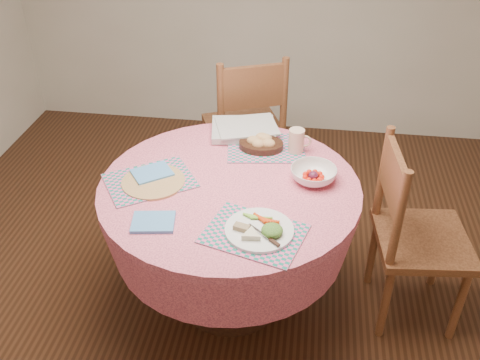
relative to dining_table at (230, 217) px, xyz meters
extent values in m
plane|color=#331C0F|center=(0.00, 0.00, -0.56)|extent=(4.00, 4.00, 0.00)
cylinder|color=pink|center=(0.00, 0.00, 0.17)|extent=(1.24, 1.24, 0.04)
cone|color=pink|center=(0.00, 0.00, 0.00)|extent=(1.24, 1.24, 0.30)
cylinder|color=black|center=(0.00, 0.00, -0.34)|extent=(0.14, 0.14, 0.44)
cylinder|color=black|center=(0.00, 0.00, -0.53)|extent=(0.56, 0.56, 0.06)
cube|color=brown|center=(0.94, 0.06, -0.09)|extent=(0.48, 0.50, 0.04)
cylinder|color=brown|center=(1.14, -0.11, -0.32)|extent=(0.05, 0.05, 0.47)
cylinder|color=brown|center=(1.10, 0.26, -0.32)|extent=(0.05, 0.05, 0.47)
cylinder|color=brown|center=(0.79, -0.15, -0.32)|extent=(0.05, 0.05, 0.47)
cylinder|color=brown|center=(0.75, 0.23, -0.32)|extent=(0.05, 0.05, 0.47)
cylinder|color=brown|center=(0.77, -0.15, 0.17)|extent=(0.05, 0.05, 0.52)
cylinder|color=brown|center=(0.73, 0.23, 0.17)|extent=(0.05, 0.05, 0.52)
cube|color=brown|center=(0.75, 0.04, 0.28)|extent=(0.07, 0.38, 0.25)
cube|color=brown|center=(-0.07, 1.03, -0.07)|extent=(0.62, 0.60, 0.04)
cylinder|color=brown|center=(0.04, 1.28, -0.31)|extent=(0.06, 0.06, 0.49)
cylinder|color=brown|center=(-0.32, 1.13, -0.31)|extent=(0.06, 0.06, 0.49)
cylinder|color=brown|center=(0.18, 0.93, -0.31)|extent=(0.06, 0.06, 0.49)
cylinder|color=brown|center=(-0.18, 0.79, -0.31)|extent=(0.06, 0.06, 0.49)
cylinder|color=brown|center=(0.19, 0.91, 0.21)|extent=(0.06, 0.06, 0.54)
cylinder|color=brown|center=(-0.17, 0.77, 0.21)|extent=(0.06, 0.06, 0.54)
cube|color=brown|center=(0.01, 0.84, 0.31)|extent=(0.37, 0.18, 0.26)
cube|color=#157966|center=(0.16, -0.35, 0.20)|extent=(0.47, 0.40, 0.01)
cube|color=#157966|center=(-0.38, -0.03, 0.20)|extent=(0.50, 0.47, 0.01)
cube|color=#157966|center=(0.14, 0.35, 0.20)|extent=(0.44, 0.35, 0.01)
cylinder|color=olive|center=(-0.36, -0.04, 0.20)|extent=(0.30, 0.30, 0.01)
cube|color=#5190D1|center=(-0.28, -0.33, 0.20)|extent=(0.20, 0.17, 0.01)
cube|color=#5190D1|center=(-0.38, 0.02, 0.21)|extent=(0.23, 0.22, 0.01)
cylinder|color=white|center=(0.18, -0.33, 0.21)|extent=(0.29, 0.29, 0.01)
ellipsoid|color=#295B1F|center=(0.24, -0.34, 0.23)|extent=(0.11, 0.11, 0.04)
cylinder|color=beige|center=(0.17, -0.39, 0.23)|extent=(0.10, 0.10, 0.02)
cube|color=#81664A|center=(0.11, -0.36, 0.23)|extent=(0.07, 0.05, 0.02)
cube|color=silver|center=(0.20, -0.36, 0.22)|extent=(0.12, 0.11, 0.00)
cylinder|color=black|center=(0.11, 0.35, 0.22)|extent=(0.23, 0.23, 0.03)
ellipsoid|color=tan|center=(0.07, 0.35, 0.25)|extent=(0.07, 0.06, 0.05)
ellipsoid|color=tan|center=(0.13, 0.38, 0.25)|extent=(0.07, 0.06, 0.05)
ellipsoid|color=tan|center=(0.15, 0.33, 0.25)|extent=(0.07, 0.06, 0.05)
ellipsoid|color=tan|center=(0.10, 0.32, 0.25)|extent=(0.07, 0.06, 0.05)
ellipsoid|color=tan|center=(0.11, 0.39, 0.25)|extent=(0.07, 0.06, 0.05)
cylinder|color=beige|center=(0.29, 0.34, 0.26)|extent=(0.08, 0.08, 0.12)
torus|color=beige|center=(0.34, 0.34, 0.26)|extent=(0.07, 0.01, 0.07)
imported|color=white|center=(0.39, 0.09, 0.23)|extent=(0.26, 0.26, 0.07)
sphere|color=red|center=(0.43, 0.09, 0.22)|extent=(0.03, 0.03, 0.03)
sphere|color=red|center=(0.42, 0.11, 0.22)|extent=(0.03, 0.03, 0.03)
sphere|color=red|center=(0.40, 0.13, 0.22)|extent=(0.03, 0.03, 0.03)
sphere|color=red|center=(0.37, 0.12, 0.22)|extent=(0.03, 0.03, 0.03)
sphere|color=red|center=(0.35, 0.10, 0.22)|extent=(0.03, 0.03, 0.03)
sphere|color=red|center=(0.35, 0.07, 0.22)|extent=(0.03, 0.03, 0.03)
sphere|color=red|center=(0.37, 0.05, 0.22)|extent=(0.03, 0.03, 0.03)
sphere|color=red|center=(0.40, 0.05, 0.22)|extent=(0.03, 0.03, 0.03)
sphere|color=red|center=(0.42, 0.06, 0.22)|extent=(0.03, 0.03, 0.03)
sphere|color=#4E162F|center=(0.39, 0.09, 0.22)|extent=(0.05, 0.05, 0.05)
cube|color=silver|center=(0.00, 0.50, 0.22)|extent=(0.38, 0.32, 0.03)
cube|color=silver|center=(0.02, 0.50, 0.24)|extent=(0.38, 0.34, 0.01)
camera|label=1|loc=(0.34, -2.04, 1.63)|focal=40.00mm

